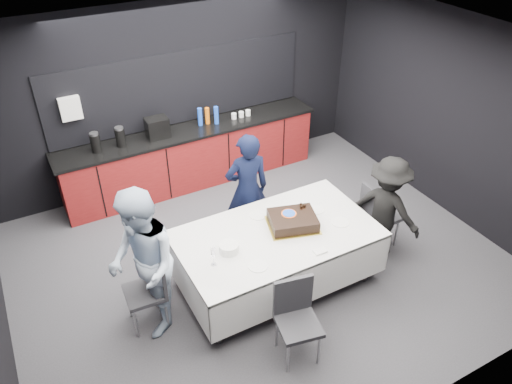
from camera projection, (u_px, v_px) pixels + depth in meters
ground at (260, 262)px, 6.50m from camera, size 6.00×6.00×0.00m
room_shell at (260, 136)px, 5.45m from camera, size 6.04×5.04×2.82m
kitchenette at (190, 152)px, 7.79m from camera, size 4.10×0.64×2.05m
party_table at (276, 242)px, 5.85m from camera, size 2.32×1.32×0.78m
cake_assembly at (293, 221)px, 5.84m from camera, size 0.69×0.62×0.18m
plate_stack at (229, 248)px, 5.47m from camera, size 0.22×0.22×0.10m
loose_plate_near at (258, 266)px, 5.30m from camera, size 0.21×0.21×0.01m
loose_plate_right_a at (317, 210)px, 6.13m from camera, size 0.18×0.18×0.01m
loose_plate_right_b at (340, 222)px, 5.92m from camera, size 0.21×0.21×0.01m
loose_plate_far at (258, 215)px, 6.04m from camera, size 0.21×0.21×0.01m
fork_pile at (320, 251)px, 5.48m from camera, size 0.15×0.10×0.02m
champagne_flute at (213, 253)px, 5.24m from camera, size 0.06×0.06×0.22m
chair_left at (151, 285)px, 5.42m from camera, size 0.45×0.45×0.92m
chair_right at (376, 213)px, 6.50m from camera, size 0.42×0.42×0.92m
chair_near at (296, 314)px, 5.08m from camera, size 0.49×0.49×0.92m
person_center at (247, 189)px, 6.47m from camera, size 0.64×0.47×1.60m
person_left at (143, 265)px, 5.17m from camera, size 0.73×0.90×1.78m
person_right at (386, 208)px, 6.27m from camera, size 0.84×1.05×1.43m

